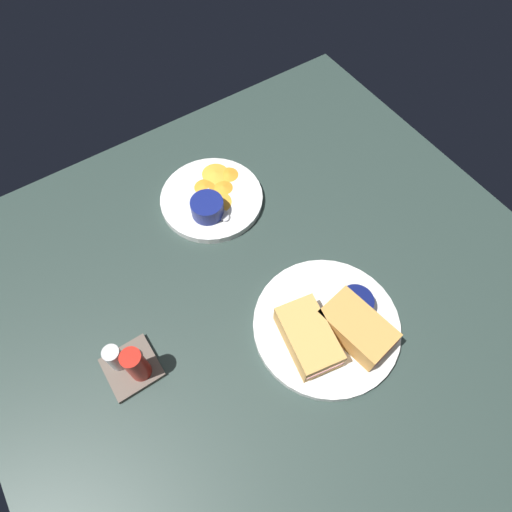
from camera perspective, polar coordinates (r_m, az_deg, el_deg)
The scene contains 11 objects.
ground_plane at distance 86.79cm, azimuth 2.82°, elevation -6.05°, with size 110.00×110.00×3.00cm, color #283833.
plate_sandwich_main at distance 83.37cm, azimuth 9.19°, elevation -8.98°, with size 27.42×27.42×1.60cm, color silver.
sandwich_half_near at distance 78.68cm, azimuth 6.85°, elevation -10.51°, with size 14.32×9.85×4.80cm.
sandwich_half_far at distance 80.78cm, azimuth 13.11°, elevation -9.17°, with size 14.23×9.64×4.80cm.
ramekin_dark_sauce at distance 83.15cm, azimuth 12.85°, elevation -6.10°, with size 6.53×6.53×3.50cm.
spoon_by_dark_ramekin at distance 82.35cm, azimuth 10.43°, elevation -9.04°, with size 3.68×9.94×0.80cm.
plate_chips_companion at distance 97.60cm, azimuth -5.83°, elevation 7.48°, with size 22.58×22.58×1.60cm, color silver.
ramekin_light_gravy at distance 92.79cm, azimuth -6.42°, elevation 6.40°, with size 7.01×7.01×3.73cm.
spoon_by_gravy_ramekin at distance 93.93cm, azimuth -4.59°, elevation 5.90°, with size 9.94×2.44×0.80cm.
plantain_chip_scatter at distance 97.83cm, azimuth -5.17°, elevation 8.78°, with size 16.75×14.27×0.60cm.
condiment_caddy at distance 80.28cm, azimuth -16.19°, elevation -13.46°, with size 9.00×9.00×9.50cm.
Camera 1 is at (-27.23, 23.13, 77.60)cm, focal length 30.50 mm.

